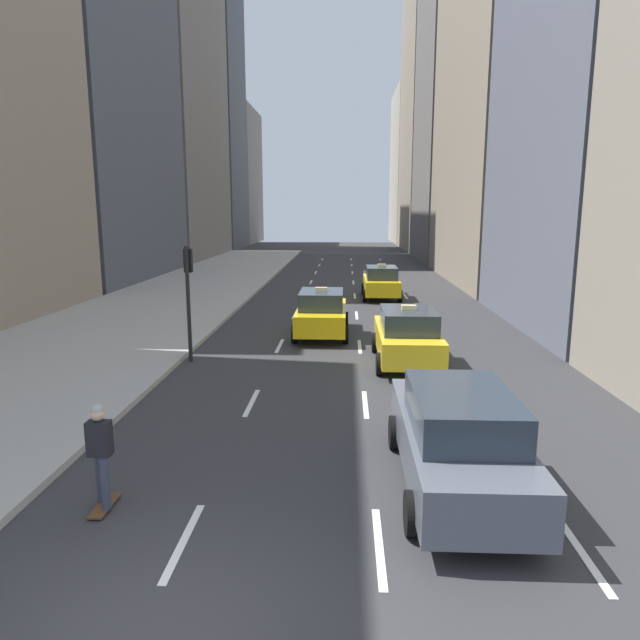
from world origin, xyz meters
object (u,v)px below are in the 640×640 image
object	(u,v)px
skateboarder	(100,452)
traffic_light_pole	(188,285)
taxi_third	(322,313)
taxi_second	(407,336)
sedan_black_near	(457,437)
taxi_lead	(381,282)

from	to	relation	value
skateboarder	traffic_light_pole	bearing A→B (deg)	96.53
skateboarder	taxi_third	bearing A→B (deg)	77.28
taxi_second	sedan_black_near	world-z (taller)	taxi_second
taxi_second	traffic_light_pole	size ratio (longest dim) A/B	1.22
taxi_lead	sedan_black_near	distance (m)	21.42
taxi_lead	traffic_light_pole	world-z (taller)	traffic_light_pole
taxi_second	traffic_light_pole	distance (m)	6.92
taxi_second	sedan_black_near	xyz separation A→B (m)	(0.00, -8.05, 0.03)
taxi_lead	skateboarder	bearing A→B (deg)	-104.32
taxi_lead	taxi_third	distance (m)	9.87
taxi_second	traffic_light_pole	bearing A→B (deg)	179.61
taxi_third	sedan_black_near	world-z (taller)	taxi_third
taxi_second	sedan_black_near	bearing A→B (deg)	-90.00
traffic_light_pole	taxi_second	bearing A→B (deg)	-0.39
taxi_third	traffic_light_pole	size ratio (longest dim) A/B	1.22
taxi_third	taxi_lead	bearing A→B (deg)	73.52
taxi_second	traffic_light_pole	world-z (taller)	traffic_light_pole
taxi_third	traffic_light_pole	xyz separation A→B (m)	(-3.95, -3.86, 1.53)
taxi_second	taxi_third	distance (m)	4.81
taxi_lead	skateboarder	distance (m)	23.09
taxi_second	skateboarder	world-z (taller)	taxi_second
sedan_black_near	traffic_light_pole	xyz separation A→B (m)	(-6.75, 8.09, 1.50)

